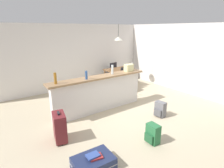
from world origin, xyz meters
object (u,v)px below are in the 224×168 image
Objects in this scene: bottle_amber at (55,78)px; grocery_bag at (129,68)px; bottle_blue at (86,75)px; suitcase_upright_maroon at (60,127)px; book_stack at (94,156)px; dining_chair_near_partition at (126,78)px; pendant_lamp at (118,39)px; suitcase_flat_navy at (93,163)px; bottle_white at (132,66)px; dining_chair_far_side at (112,72)px; backpack_grey at (160,109)px; bottle_clear at (112,70)px; dining_table at (119,71)px; backpack_green at (153,134)px.

grocery_bag is at bearing 0.16° from bottle_amber.
bottle_blue is 0.87× the size of grocery_bag.
book_stack is at bearing -81.25° from suitcase_upright_maroon.
dining_chair_near_partition is 1.41× the size of pendant_lamp.
bottle_blue reaches higher than book_stack.
grocery_bag is at bearing 38.42° from suitcase_flat_navy.
dining_chair_near_partition is at bearing 60.08° from bottle_white.
grocery_bag is 1.89m from pendant_lamp.
pendant_lamp is (0.76, 1.53, 0.80)m from grocery_bag.
dining_chair_far_side is (0.63, 2.01, -0.64)m from bottle_white.
grocery_bag reaches higher than backpack_grey.
dining_chair_far_side is at bearing 42.44° from bottle_blue.
bottle_clear is 2.16m from dining_table.
dining_chair_far_side is (1.48, 2.10, -0.67)m from bottle_clear.
bottle_amber is at bearing -146.44° from dining_chair_far_side.
backpack_green is (-0.38, -1.97, -0.98)m from bottle_clear.
bottle_amber is at bearing 152.05° from backpack_grey.
bottle_blue reaches higher than backpack_grey.
bottle_blue is 0.88m from bottle_clear.
book_stack is (-1.76, -1.91, -0.93)m from bottle_clear.
suitcase_upright_maroon reaches higher than suitcase_flat_navy.
book_stack is (-1.38, 0.06, 0.05)m from backpack_green.
bottle_white is 0.24× the size of dining_chair_far_side.
bottle_clear is at bearing 79.13° from backpack_green.
dining_chair_far_side is 3.46m from backpack_grey.
bottle_amber is 1.00× the size of book_stack.
backpack_grey is (2.38, -1.27, -0.98)m from bottle_amber.
backpack_green is at bearing -117.02° from grocery_bag.
pendant_lamp reaches higher than backpack_grey.
backpack_grey is 1.00× the size of backpack_green.
backpack_grey is at bearing 14.77° from book_stack.
bottle_white is 2.58m from backpack_green.
grocery_bag is (-0.21, -0.08, -0.00)m from bottle_white.
backpack_grey is (2.48, 0.64, 0.09)m from suitcase_flat_navy.
bottle_amber is 1.18m from suitcase_upright_maroon.
dining_chair_near_partition is 4.21m from book_stack.
grocery_bag is at bearing -127.14° from dining_chair_near_partition.
grocery_bag is (1.51, 0.07, -0.00)m from bottle_blue.
backpack_green is (-1.23, -2.06, -0.96)m from bottle_white.
dining_chair_far_side reaches higher than suitcase_upright_maroon.
backpack_grey is (1.58, -1.21, -0.96)m from bottle_blue.
suitcase_flat_navy is at bearing -92.86° from bottle_amber.
grocery_bag is (0.63, 0.01, -0.03)m from bottle_clear.
bottle_white is at bearing -107.36° from dining_chair_far_side.
bottle_amber is 2.31m from grocery_bag.
dining_chair_near_partition is at bearing 42.64° from book_stack.
bottle_amber is 3.51m from dining_table.
bottle_blue and bottle_white have the same top height.
grocery_bag is 2.34m from dining_chair_far_side.
pendant_lamp reaches higher than bottle_amber.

